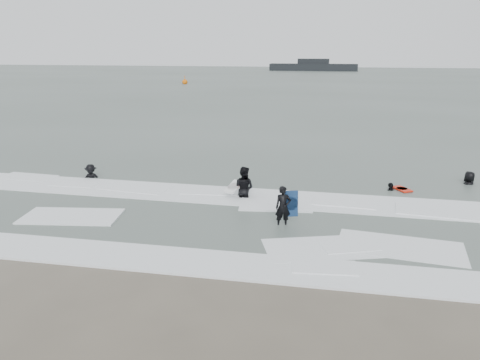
% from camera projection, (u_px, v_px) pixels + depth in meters
% --- Properties ---
extents(ground, '(320.00, 320.00, 0.00)m').
position_uv_depth(ground, '(207.00, 255.00, 14.75)').
color(ground, brown).
rests_on(ground, ground).
extents(sea, '(320.00, 320.00, 0.00)m').
position_uv_depth(sea, '(321.00, 82.00, 90.08)').
color(sea, '#47544C').
rests_on(sea, ground).
extents(surfer_centre, '(0.66, 0.54, 1.56)m').
position_uv_depth(surfer_centre, '(283.00, 227.00, 17.12)').
color(surfer_centre, black).
rests_on(surfer_centre, ground).
extents(surfer_wading, '(1.09, 0.92, 1.97)m').
position_uv_depth(surfer_wading, '(244.00, 198.00, 20.43)').
color(surfer_wading, black).
rests_on(surfer_wading, ground).
extents(surfer_breaker, '(1.17, 0.87, 1.61)m').
position_uv_depth(surfer_breaker, '(91.00, 179.00, 23.41)').
color(surfer_breaker, black).
rests_on(surfer_breaker, ground).
extents(surfer_right_near, '(0.99, 0.73, 1.55)m').
position_uv_depth(surfer_right_near, '(391.00, 191.00, 21.40)').
color(surfer_right_near, black).
rests_on(surfer_right_near, ground).
extents(surfer_right_far, '(1.00, 1.05, 1.82)m').
position_uv_depth(surfer_right_far, '(469.00, 185.00, 22.39)').
color(surfer_right_far, black).
rests_on(surfer_right_far, ground).
extents(surf_foam, '(30.03, 9.06, 0.09)m').
position_uv_depth(surf_foam, '(233.00, 215.00, 18.23)').
color(surf_foam, white).
rests_on(surf_foam, ground).
extents(bodyboards, '(8.15, 6.06, 1.25)m').
position_uv_depth(bodyboards, '(312.00, 192.00, 19.56)').
color(bodyboards, '#10274C').
rests_on(bodyboards, ground).
extents(buoy, '(1.00, 1.00, 1.65)m').
position_uv_depth(buoy, '(185.00, 82.00, 86.20)').
color(buoy, '#D96009').
rests_on(buoy, ground).
extents(vessel_horizon, '(25.58, 4.57, 3.47)m').
position_uv_depth(vessel_horizon, '(313.00, 66.00, 138.13)').
color(vessel_horizon, black).
rests_on(vessel_horizon, ground).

